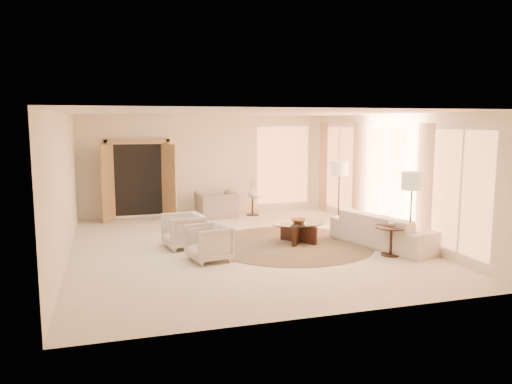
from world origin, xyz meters
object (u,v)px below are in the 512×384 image
object	(u,v)px
accent_chair	(217,201)
bowl	(299,221)
sofa	(385,230)
floor_lamp_near	(340,171)
armchair_left	(183,229)
armchair_right	(209,241)
side_table	(252,204)
floor_lamp_far	(412,185)
end_table	(391,236)
coffee_table	(298,230)
end_vase	(392,223)
side_vase	(252,192)

from	to	relation	value
accent_chair	bowl	world-z (taller)	accent_chair
sofa	accent_chair	bearing A→B (deg)	16.08
accent_chair	floor_lamp_near	xyz separation A→B (m)	(2.47, -2.52, 0.98)
armchair_left	bowl	world-z (taller)	armchair_left
armchair_right	side_table	world-z (taller)	armchair_right
floor_lamp_far	accent_chair	bearing A→B (deg)	118.16
side_table	end_table	bearing A→B (deg)	-73.91
accent_chair	coffee_table	distance (m)	3.57
floor_lamp_near	end_vase	bearing A→B (deg)	-90.60
armchair_right	side_table	bearing A→B (deg)	141.19
armchair_left	side_vase	xyz separation A→B (m)	(2.42, 3.11, 0.28)
end_table	floor_lamp_near	xyz separation A→B (m)	(0.02, 2.39, 1.04)
armchair_right	bowl	bearing A→B (deg)	99.03
side_table	floor_lamp_far	xyz separation A→B (m)	(1.70, -5.11, 1.10)
sofa	bowl	xyz separation A→B (m)	(-1.65, 0.82, 0.13)
armchair_left	end_table	bearing A→B (deg)	56.94
end_vase	side_vase	bearing A→B (deg)	106.09
accent_chair	floor_lamp_far	world-z (taller)	floor_lamp_far
armchair_right	floor_lamp_near	world-z (taller)	floor_lamp_near
armchair_right	end_vase	world-z (taller)	armchair_right
end_table	floor_lamp_far	size ratio (longest dim) A/B	0.37
coffee_table	bowl	distance (m)	0.21
floor_lamp_far	side_vase	xyz separation A→B (m)	(-1.70, 5.11, -0.75)
armchair_left	floor_lamp_far	size ratio (longest dim) A/B	0.47
sofa	coffee_table	distance (m)	1.85
armchair_left	coffee_table	xyz separation A→B (m)	(2.48, -0.29, -0.12)
armchair_right	floor_lamp_far	distance (m)	4.05
accent_chair	side_table	size ratio (longest dim) A/B	1.97
accent_chair	end_table	size ratio (longest dim) A/B	1.72
end_vase	side_vase	world-z (taller)	side_vase
armchair_left	coffee_table	distance (m)	2.50
side_table	floor_lamp_far	distance (m)	5.50
coffee_table	end_table	distance (m)	2.04
armchair_left	bowl	xyz separation A→B (m)	(2.48, -0.29, 0.09)
sofa	end_table	xyz separation A→B (m)	(-0.29, -0.69, 0.04)
floor_lamp_near	end_vase	world-z (taller)	floor_lamp_near
side_vase	sofa	bearing A→B (deg)	-68.01
floor_lamp_far	bowl	bearing A→B (deg)	134.02
side_vase	end_vase	bearing A→B (deg)	-73.91
coffee_table	floor_lamp_far	xyz separation A→B (m)	(1.65, -1.71, 1.15)
armchair_left	end_table	world-z (taller)	armchair_left
armchair_left	bowl	distance (m)	2.49
armchair_left	sofa	bearing A→B (deg)	67.02
sofa	armchair_right	distance (m)	3.82
accent_chair	side_vase	size ratio (longest dim) A/B	3.88
armchair_right	end_table	world-z (taller)	armchair_right
coffee_table	end_vase	world-z (taller)	end_vase
accent_chair	coffee_table	world-z (taller)	accent_chair
coffee_table	floor_lamp_near	bearing A→B (deg)	32.35
armchair_right	floor_lamp_near	xyz separation A→B (m)	(3.55, 1.73, 1.06)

